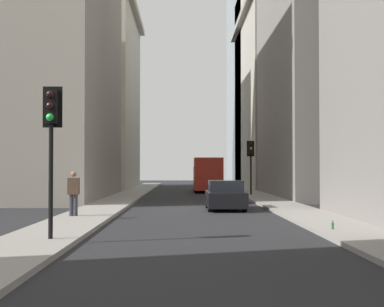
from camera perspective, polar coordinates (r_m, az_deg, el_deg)
ground_plane at (r=28.64m, az=0.38°, el=-5.45°), size 135.00×135.00×0.00m
sidewalk_right at (r=28.89m, az=-8.61°, el=-5.26°), size 90.00×2.20×0.14m
sidewalk_left at (r=29.08m, az=9.32°, el=-5.23°), size 90.00×2.20×0.14m
building_left_far at (r=61.66m, az=9.71°, el=6.75°), size 19.97×10.50×21.54m
building_left_midfar at (r=43.05m, az=14.54°, el=10.87°), size 16.56×10.00×22.30m
building_right_midfar at (r=40.04m, az=-15.51°, el=10.23°), size 17.26×10.50×20.11m
building_right_far at (r=59.56m, az=-10.54°, el=6.18°), size 17.04×10.50×19.75m
delivery_truck at (r=48.61m, az=1.53°, el=-2.09°), size 6.46×2.25×2.84m
sedan_black at (r=28.06m, az=3.28°, el=-4.17°), size 4.30×1.78×1.42m
traffic_light_foreground at (r=15.83m, az=-13.64°, el=2.63°), size 0.43×0.52×4.04m
traffic_light_midblock at (r=41.39m, az=5.78°, el=-0.15°), size 0.43×0.52×3.81m
pedestrian at (r=23.16m, az=-11.53°, el=-3.67°), size 0.26×0.44×1.74m
discarded_bottle at (r=18.30m, az=13.61°, el=-6.89°), size 0.07×0.07×0.27m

